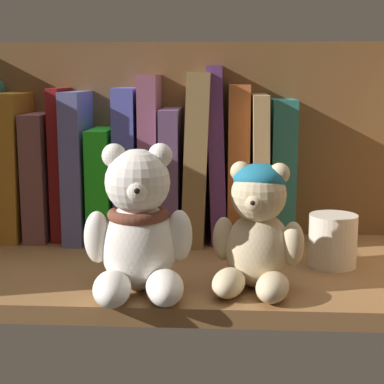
{
  "coord_description": "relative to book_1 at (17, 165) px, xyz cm",
  "views": [
    {
      "loc": [
        4.33,
        -73.61,
        24.72
      ],
      "look_at": [
        -0.03,
        0.0,
        10.91
      ],
      "focal_mm": 58.43,
      "sensor_mm": 36.0,
      "label": 1
    }
  ],
  "objects": [
    {
      "name": "book_9",
      "position": [
        25.4,
        0.0,
        1.4
      ],
      "size": [
        3.88,
        13.33,
        23.23
      ],
      "primitive_type": "cube",
      "rotation": [
        0.0,
        0.04,
        0.0
      ],
      "color": "olive",
      "rests_on": "shelf_board"
    },
    {
      "name": "book_2",
      "position": [
        3.75,
        0.0,
        -1.4
      ],
      "size": [
        3.09,
        11.78,
        17.55
      ],
      "primitive_type": "cube",
      "color": "brown",
      "rests_on": "shelf_board"
    },
    {
      "name": "shelf_back_panel",
      "position": [
        25.66,
        3.38,
        2.48
      ],
      "size": [
        67.93,
        1.2,
        29.29
      ],
      "primitive_type": "cube",
      "color": "brown",
      "rests_on": "ground"
    },
    {
      "name": "book_7",
      "position": [
        19.18,
        0.0,
        1.23
      ],
      "size": [
        2.5,
        10.02,
        22.81
      ],
      "primitive_type": "cube",
      "color": "#955372",
      "rests_on": "shelf_board"
    },
    {
      "name": "book_12",
      "position": [
        34.24,
        0.0,
        -0.06
      ],
      "size": [
        2.46,
        14.88,
        20.25
      ],
      "primitive_type": "cube",
      "rotation": [
        0.0,
        -0.02,
        0.0
      ],
      "color": "tan",
      "rests_on": "shelf_board"
    },
    {
      "name": "shelf_board",
      "position": [
        25.66,
        -12.55,
        -11.17
      ],
      "size": [
        65.53,
        30.65,
        2.0
      ],
      "primitive_type": "cube",
      "color": "olive",
      "rests_on": "ground"
    },
    {
      "name": "teddy_bear_larger",
      "position": [
        20.61,
        -23.1,
        -3.42
      ],
      "size": [
        11.68,
        12.02,
        15.81
      ],
      "color": "white",
      "rests_on": "shelf_board"
    },
    {
      "name": "teddy_bear_smaller",
      "position": [
        33.14,
        -21.31,
        -3.66
      ],
      "size": [
        10.43,
        10.73,
        13.73
      ],
      "color": "beige",
      "rests_on": "shelf_board"
    },
    {
      "name": "book_13",
      "position": [
        37.36,
        0.0,
        -0.39
      ],
      "size": [
        3.24,
        9.27,
        19.56
      ],
      "primitive_type": "cube",
      "color": "#276C64",
      "rests_on": "shelf_board"
    },
    {
      "name": "book_10",
      "position": [
        28.41,
        0.0,
        1.82
      ],
      "size": [
        2.95,
        10.56,
        24.04
      ],
      "primitive_type": "cube",
      "rotation": [
        0.0,
        -0.04,
        0.0
      ],
      "color": "#5B3070",
      "rests_on": "shelf_board"
    },
    {
      "name": "book_6",
      "position": [
        15.98,
        0.0,
        0.36
      ],
      "size": [
        2.96,
        10.16,
        21.06
      ],
      "primitive_type": "cube",
      "color": "#565BCE",
      "rests_on": "shelf_board"
    },
    {
      "name": "book_11",
      "position": [
        31.33,
        0.0,
        0.58
      ],
      "size": [
        2.84,
        9.86,
        21.49
      ],
      "primitive_type": "cube",
      "color": "#BA612F",
      "rests_on": "shelf_board"
    },
    {
      "name": "book_1",
      "position": [
        0.0,
        0.0,
        0.0
      ],
      "size": [
        3.98,
        12.39,
        20.42
      ],
      "primitive_type": "cube",
      "rotation": [
        0.0,
        0.02,
        0.0
      ],
      "color": "#AD7623",
      "rests_on": "shelf_board"
    },
    {
      "name": "book_4",
      "position": [
        9.22,
        0.0,
        0.11
      ],
      "size": [
        2.68,
        13.76,
        20.57
      ],
      "primitive_type": "cube",
      "color": "#5F61A6",
      "rests_on": "shelf_board"
    },
    {
      "name": "book_8",
      "position": [
        22.16,
        0.0,
        -1.02
      ],
      "size": [
        2.54,
        13.71,
        18.31
      ],
      "primitive_type": "cube",
      "color": "#634671",
      "rests_on": "shelf_board"
    },
    {
      "name": "book_5",
      "position": [
        12.53,
        0.0,
        -2.41
      ],
      "size": [
        3.02,
        12.49,
        15.51
      ],
      "primitive_type": "cube",
      "color": "green",
      "rests_on": "shelf_board"
    },
    {
      "name": "pillar_candle",
      "position": [
        42.6,
        -12.87,
        -7.0
      ],
      "size": [
        5.77,
        5.77,
        6.33
      ],
      "primitive_type": "cylinder",
      "color": "silver",
      "rests_on": "shelf_board"
    },
    {
      "name": "book_3",
      "position": [
        6.59,
        0.0,
        0.34
      ],
      "size": [
        1.66,
        9.35,
        21.01
      ],
      "primitive_type": "cube",
      "color": "maroon",
      "rests_on": "shelf_board"
    }
  ]
}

